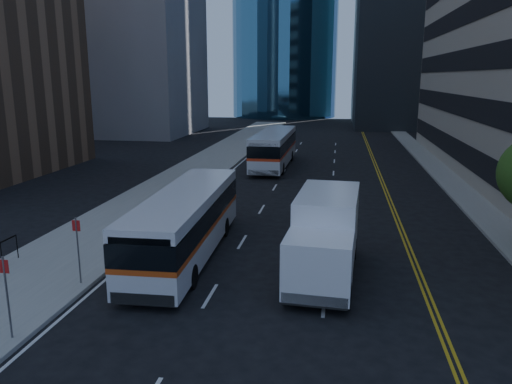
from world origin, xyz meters
The scene contains 6 objects.
ground centered at (0.00, 0.00, 0.00)m, with size 160.00×160.00×0.00m, color black.
sidewalk_west centered at (-10.50, 25.00, 0.07)m, with size 5.00×90.00×0.15m, color gray.
sidewalk_east centered at (9.00, 25.00, 0.07)m, with size 2.00×90.00×0.15m, color gray.
bus_front centered at (-5.48, 5.77, 1.54)m, with size 2.73×11.04×2.83m.
bus_rear centered at (-4.62, 28.26, 1.63)m, with size 2.67×11.64×2.99m.
box_truck centered at (0.42, 4.45, 1.67)m, with size 2.68×6.73×3.16m.
Camera 1 is at (0.78, -13.87, 7.56)m, focal length 35.00 mm.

